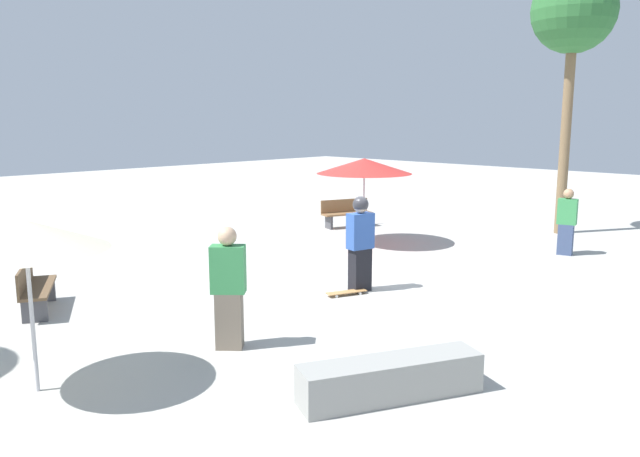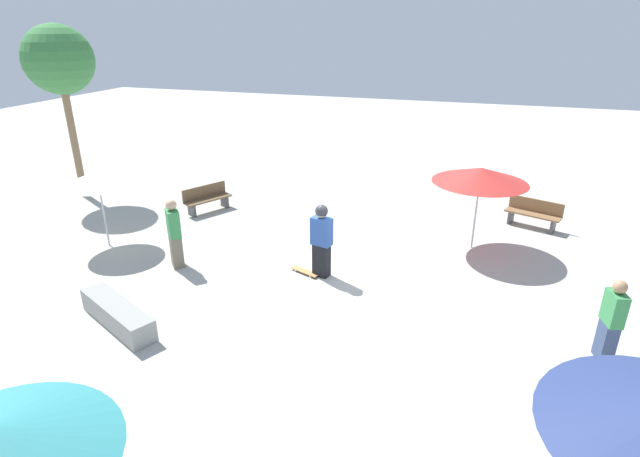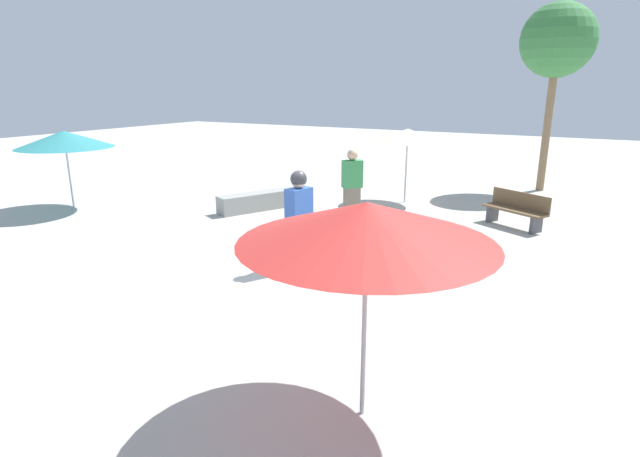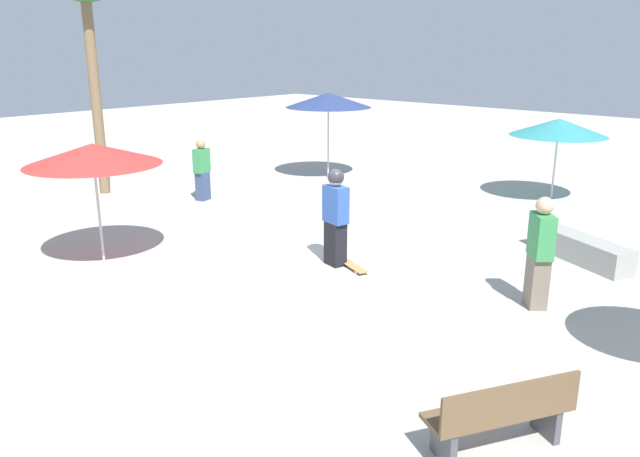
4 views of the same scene
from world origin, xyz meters
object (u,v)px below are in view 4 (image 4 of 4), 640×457
object	(u,v)px
bench_far	(502,414)
shade_umbrella_red	(93,154)
skater_main	(336,214)
skateboard	(354,266)
bystander_watching	(202,170)
concrete_ledge	(579,248)
shade_umbrella_navy	(328,100)
bystander_far	(540,253)
shade_umbrella_teal	(559,127)

from	to	relation	value
bench_far	shade_umbrella_red	size ratio (longest dim) A/B	0.65
skater_main	skateboard	world-z (taller)	skater_main
skateboard	bystander_watching	distance (m)	6.64
skater_main	bench_far	xyz separation A→B (m)	(-4.98, 3.14, -0.58)
skateboard	shade_umbrella_red	xyz separation A→B (m)	(3.89, 2.91, 2.03)
concrete_ledge	shade_umbrella_navy	xyz separation A→B (m)	(8.85, -2.62, 2.15)
skateboard	concrete_ledge	xyz separation A→B (m)	(-2.90, -3.35, 0.19)
concrete_ledge	bench_far	world-z (taller)	bench_far
concrete_ledge	bench_far	distance (m)	6.73
bystander_watching	bystander_far	bearing A→B (deg)	70.60
bench_far	bystander_far	xyz separation A→B (m)	(1.31, -3.80, 0.48)
skateboard	bench_far	bearing A→B (deg)	-13.42
concrete_ledge	shade_umbrella_red	world-z (taller)	shade_umbrella_red
shade_umbrella_red	shade_umbrella_navy	xyz separation A→B (m)	(2.06, -8.88, 0.31)
shade_umbrella_navy	bystander_watching	world-z (taller)	shade_umbrella_navy
bench_far	shade_umbrella_red	xyz separation A→B (m)	(8.45, -0.26, 1.66)
skater_main	shade_umbrella_red	world-z (taller)	shade_umbrella_red
skateboard	shade_umbrella_navy	bearing A→B (deg)	156.35
skater_main	bystander_watching	xyz separation A→B (m)	(6.01, -1.48, -0.19)
shade_umbrella_navy	skater_main	bearing A→B (deg)	132.64
bystander_watching	bystander_far	size ratio (longest dim) A/B	0.90
shade_umbrella_red	shade_umbrella_navy	distance (m)	9.12
skateboard	shade_umbrella_navy	xyz separation A→B (m)	(5.95, -5.96, 2.34)
bench_far	bystander_watching	bearing A→B (deg)	95.44
shade_umbrella_navy	bystander_watching	xyz separation A→B (m)	(0.49, 4.52, -1.58)
shade_umbrella_red	bystander_watching	distance (m)	5.20
shade_umbrella_red	shade_umbrella_teal	world-z (taller)	shade_umbrella_red
bystander_watching	skater_main	bearing A→B (deg)	61.62
shade_umbrella_red	bystander_far	size ratio (longest dim) A/B	1.38
skater_main	bystander_far	size ratio (longest dim) A/B	1.03
bench_far	bystander_watching	size ratio (longest dim) A/B	0.99
bystander_far	bystander_watching	bearing A→B (deg)	-138.00
shade_umbrella_navy	bystander_far	size ratio (longest dim) A/B	1.46
concrete_ledge	bench_far	xyz separation A→B (m)	(-1.66, 6.52, 0.18)
concrete_ledge	shade_umbrella_teal	world-z (taller)	shade_umbrella_teal
skater_main	shade_umbrella_navy	bearing A→B (deg)	145.50
concrete_ledge	shade_umbrella_red	xyz separation A→B (m)	(6.79, 6.26, 1.84)
concrete_ledge	shade_umbrella_navy	size ratio (longest dim) A/B	0.86
shade_umbrella_teal	bystander_watching	xyz separation A→B (m)	(6.89, 6.46, -1.13)
bystander_far	concrete_ledge	bearing A→B (deg)	143.97
bystander_far	skater_main	bearing A→B (deg)	-122.97
skater_main	concrete_ledge	size ratio (longest dim) A/B	0.81
bench_far	shade_umbrella_red	world-z (taller)	shade_umbrella_red
concrete_ledge	shade_umbrella_navy	distance (m)	9.48
shade_umbrella_navy	bystander_far	bearing A→B (deg)	149.86
bystander_watching	bystander_far	distance (m)	9.72
skater_main	bench_far	distance (m)	5.92
shade_umbrella_teal	bystander_watching	bearing A→B (deg)	43.15
concrete_ledge	bystander_far	distance (m)	2.82
skater_main	concrete_ledge	distance (m)	4.80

